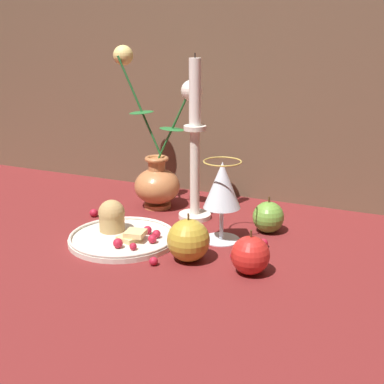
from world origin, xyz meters
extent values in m
plane|color=maroon|center=(0.00, 0.00, 0.00)|extent=(2.40, 2.40, 0.00)
cylinder|color=#B77042|center=(-0.09, 0.15, 0.01)|extent=(0.06, 0.06, 0.01)
ellipsoid|color=#B77042|center=(-0.09, 0.15, 0.05)|extent=(0.11, 0.11, 0.08)
cylinder|color=#B77042|center=(-0.09, 0.15, 0.10)|extent=(0.04, 0.04, 0.04)
torus|color=#B77042|center=(-0.09, 0.15, 0.12)|extent=(0.06, 0.06, 0.01)
cylinder|color=#23662D|center=(-0.14, 0.17, 0.23)|extent=(0.10, 0.03, 0.23)
ellipsoid|color=#23662D|center=(-0.13, 0.16, 0.22)|extent=(0.06, 0.08, 0.00)
sphere|color=#EFD67A|center=(-0.19, 0.18, 0.35)|extent=(0.05, 0.05, 0.05)
cylinder|color=#23662D|center=(-0.05, 0.16, 0.20)|extent=(0.09, 0.02, 0.16)
ellipsoid|color=#23662D|center=(-0.05, 0.16, 0.19)|extent=(0.08, 0.06, 0.00)
sphere|color=silver|center=(-0.01, 0.16, 0.28)|extent=(0.05, 0.05, 0.05)
cylinder|color=silver|center=(-0.05, -0.07, 0.01)|extent=(0.22, 0.22, 0.01)
torus|color=silver|center=(-0.05, -0.07, 0.01)|extent=(0.21, 0.21, 0.01)
cylinder|color=tan|center=(-0.09, -0.04, 0.03)|extent=(0.05, 0.05, 0.04)
sphere|color=tan|center=(-0.09, -0.04, 0.05)|extent=(0.05, 0.05, 0.05)
cube|color=#DBBC7A|center=(-0.03, -0.08, 0.01)|extent=(0.05, 0.05, 0.01)
cube|color=#DBBC7A|center=(-0.02, -0.07, 0.03)|extent=(0.04, 0.04, 0.01)
sphere|color=#AD192D|center=(-0.03, -0.12, 0.02)|extent=(0.02, 0.02, 0.02)
sphere|color=#AD192D|center=(0.00, -0.11, 0.02)|extent=(0.01, 0.01, 0.01)
sphere|color=#AD192D|center=(0.02, -0.07, 0.02)|extent=(0.02, 0.02, 0.02)
sphere|color=#AD192D|center=(0.01, -0.04, 0.02)|extent=(0.02, 0.02, 0.02)
sphere|color=#AD192D|center=(-0.01, -0.03, 0.02)|extent=(0.02, 0.02, 0.02)
cylinder|color=silver|center=(0.12, 0.02, 0.00)|extent=(0.08, 0.08, 0.00)
cylinder|color=silver|center=(0.12, 0.02, 0.04)|extent=(0.01, 0.01, 0.07)
cone|color=silver|center=(0.12, 0.02, 0.12)|extent=(0.07, 0.07, 0.09)
cone|color=maroon|center=(0.12, 0.02, 0.10)|extent=(0.07, 0.07, 0.07)
torus|color=gold|center=(0.12, 0.02, 0.16)|extent=(0.08, 0.08, 0.00)
cylinder|color=silver|center=(0.02, 0.12, 0.01)|extent=(0.07, 0.07, 0.01)
cylinder|color=silver|center=(0.02, 0.12, 0.11)|extent=(0.02, 0.02, 0.19)
cylinder|color=silver|center=(0.02, 0.12, 0.21)|extent=(0.05, 0.05, 0.01)
cylinder|color=white|center=(0.02, 0.12, 0.28)|extent=(0.03, 0.03, 0.14)
cylinder|color=black|center=(0.02, 0.12, 0.36)|extent=(0.00, 0.00, 0.01)
sphere|color=#B2932D|center=(0.11, -0.09, 0.04)|extent=(0.08, 0.08, 0.08)
cylinder|color=#4C3319|center=(0.11, -0.09, 0.09)|extent=(0.00, 0.00, 0.01)
sphere|color=#669938|center=(0.20, 0.11, 0.03)|extent=(0.07, 0.07, 0.07)
cylinder|color=#4C3319|center=(0.20, 0.11, 0.07)|extent=(0.00, 0.00, 0.01)
sphere|color=red|center=(0.23, -0.10, 0.03)|extent=(0.07, 0.07, 0.07)
cylinder|color=#4C3319|center=(0.23, -0.10, 0.07)|extent=(0.00, 0.00, 0.01)
sphere|color=#AD192D|center=(-0.19, 0.03, 0.01)|extent=(0.02, 0.02, 0.02)
sphere|color=#AD192D|center=(0.21, 0.02, 0.01)|extent=(0.02, 0.02, 0.02)
sphere|color=#AD192D|center=(0.18, -0.06, 0.01)|extent=(0.02, 0.02, 0.02)
sphere|color=#AD192D|center=(0.03, 0.04, 0.01)|extent=(0.02, 0.02, 0.02)
sphere|color=#AD192D|center=(0.06, -0.14, 0.01)|extent=(0.02, 0.02, 0.02)
camera|label=1|loc=(0.48, -0.92, 0.41)|focal=50.00mm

